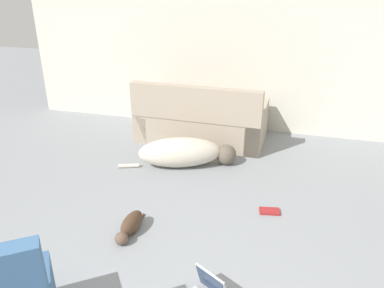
{
  "coord_description": "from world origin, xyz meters",
  "views": [
    {
      "loc": [
        0.72,
        -0.88,
        2.16
      ],
      "look_at": [
        -0.2,
        2.43,
        0.63
      ],
      "focal_mm": 35.0,
      "sensor_mm": 36.0,
      "label": 1
    }
  ],
  "objects_px": {
    "cat": "(130,225)",
    "dog": "(184,153)",
    "couch": "(201,122)",
    "book_red": "(270,211)"
  },
  "relations": [
    {
      "from": "book_red",
      "to": "couch",
      "type": "bearing_deg",
      "value": 124.71
    },
    {
      "from": "couch",
      "to": "book_red",
      "type": "distance_m",
      "value": 1.99
    },
    {
      "from": "couch",
      "to": "dog",
      "type": "bearing_deg",
      "value": 91.75
    },
    {
      "from": "couch",
      "to": "dog",
      "type": "relative_size",
      "value": 1.26
    },
    {
      "from": "cat",
      "to": "dog",
      "type": "bearing_deg",
      "value": 178.78
    },
    {
      "from": "dog",
      "to": "book_red",
      "type": "height_order",
      "value": "dog"
    },
    {
      "from": "couch",
      "to": "book_red",
      "type": "xyz_separation_m",
      "value": [
        1.12,
        -1.62,
        -0.26
      ]
    },
    {
      "from": "dog",
      "to": "couch",
      "type": "bearing_deg",
      "value": 69.92
    },
    {
      "from": "couch",
      "to": "cat",
      "type": "xyz_separation_m",
      "value": [
        -0.09,
        -2.3,
        -0.19
      ]
    },
    {
      "from": "cat",
      "to": "couch",
      "type": "bearing_deg",
      "value": -179.76
    }
  ]
}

